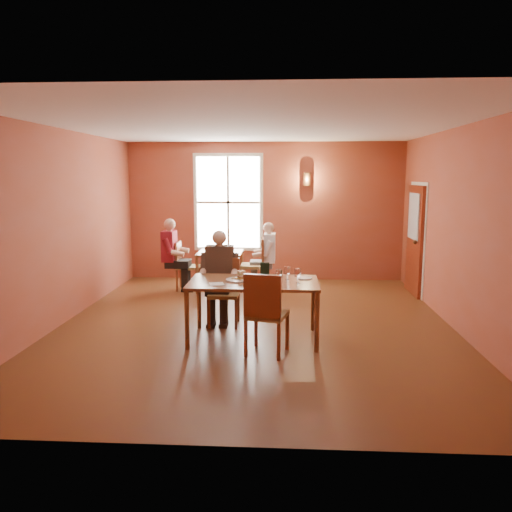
# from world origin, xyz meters

# --- Properties ---
(ground) EXTENTS (6.00, 7.00, 0.01)m
(ground) POSITION_xyz_m (0.00, 0.00, 0.00)
(ground) COLOR brown
(ground) RESTS_ON ground
(wall_back) EXTENTS (6.00, 0.04, 3.00)m
(wall_back) POSITION_xyz_m (0.00, 3.50, 1.50)
(wall_back) COLOR brown
(wall_back) RESTS_ON ground
(wall_front) EXTENTS (6.00, 0.04, 3.00)m
(wall_front) POSITION_xyz_m (0.00, -3.50, 1.50)
(wall_front) COLOR brown
(wall_front) RESTS_ON ground
(wall_left) EXTENTS (0.04, 7.00, 3.00)m
(wall_left) POSITION_xyz_m (-3.00, 0.00, 1.50)
(wall_left) COLOR brown
(wall_left) RESTS_ON ground
(wall_right) EXTENTS (0.04, 7.00, 3.00)m
(wall_right) POSITION_xyz_m (3.00, 0.00, 1.50)
(wall_right) COLOR brown
(wall_right) RESTS_ON ground
(ceiling) EXTENTS (6.00, 7.00, 0.04)m
(ceiling) POSITION_xyz_m (0.00, 0.00, 3.00)
(ceiling) COLOR white
(ceiling) RESTS_ON wall_back
(window) EXTENTS (1.36, 0.10, 1.96)m
(window) POSITION_xyz_m (-0.80, 3.45, 1.70)
(window) COLOR white
(window) RESTS_ON wall_back
(door) EXTENTS (0.12, 1.04, 2.10)m
(door) POSITION_xyz_m (2.94, 2.30, 1.05)
(door) COLOR maroon
(door) RESTS_ON ground
(wall_sconce) EXTENTS (0.16, 0.16, 0.28)m
(wall_sconce) POSITION_xyz_m (0.90, 3.40, 2.20)
(wall_sconce) COLOR brown
(wall_sconce) RESTS_ON wall_back
(main_table) EXTENTS (1.79, 1.01, 0.84)m
(main_table) POSITION_xyz_m (0.02, -0.67, 0.42)
(main_table) COLOR brown
(main_table) RESTS_ON ground
(chair_diner_main) EXTENTS (0.45, 0.45, 1.02)m
(chair_diner_main) POSITION_xyz_m (-0.48, -0.02, 0.51)
(chair_diner_main) COLOR maroon
(chair_diner_main) RESTS_ON ground
(diner_main) EXTENTS (0.56, 0.56, 1.39)m
(diner_main) POSITION_xyz_m (-0.48, -0.05, 0.70)
(diner_main) COLOR #38281C
(diner_main) RESTS_ON ground
(chair_empty) EXTENTS (0.58, 0.58, 1.08)m
(chair_empty) POSITION_xyz_m (0.23, -1.21, 0.54)
(chair_empty) COLOR brown
(chair_empty) RESTS_ON ground
(plate_food) EXTENTS (0.41, 0.41, 0.04)m
(plate_food) POSITION_xyz_m (-0.21, -0.66, 0.86)
(plate_food) COLOR silver
(plate_food) RESTS_ON main_table
(sandwich) EXTENTS (0.12, 0.12, 0.11)m
(sandwich) POSITION_xyz_m (-0.16, -0.60, 0.90)
(sandwich) COLOR tan
(sandwich) RESTS_ON main_table
(goblet_a) EXTENTS (0.10, 0.10, 0.20)m
(goblet_a) POSITION_xyz_m (0.48, -0.56, 0.94)
(goblet_a) COLOR white
(goblet_a) RESTS_ON main_table
(goblet_b) EXTENTS (0.11, 0.11, 0.22)m
(goblet_b) POSITION_xyz_m (0.62, -0.79, 0.95)
(goblet_b) COLOR white
(goblet_b) RESTS_ON main_table
(goblet_c) EXTENTS (0.09, 0.09, 0.22)m
(goblet_c) POSITION_xyz_m (0.38, -0.87, 0.95)
(goblet_c) COLOR silver
(goblet_c) RESTS_ON main_table
(menu_stand) EXTENTS (0.13, 0.07, 0.21)m
(menu_stand) POSITION_xyz_m (0.16, -0.38, 0.94)
(menu_stand) COLOR black
(menu_stand) RESTS_ON main_table
(knife) EXTENTS (0.21, 0.07, 0.00)m
(knife) POSITION_xyz_m (-0.05, -0.93, 0.84)
(knife) COLOR silver
(knife) RESTS_ON main_table
(napkin) EXTENTS (0.23, 0.23, 0.01)m
(napkin) POSITION_xyz_m (-0.47, -0.90, 0.84)
(napkin) COLOR white
(napkin) RESTS_ON main_table
(side_plate) EXTENTS (0.25, 0.25, 0.02)m
(side_plate) POSITION_xyz_m (0.73, -0.47, 0.85)
(side_plate) COLOR silver
(side_plate) RESTS_ON main_table
(second_table) EXTENTS (0.88, 0.88, 0.78)m
(second_table) POSITION_xyz_m (-0.85, 2.35, 0.39)
(second_table) COLOR brown
(second_table) RESTS_ON ground
(chair_diner_white) EXTENTS (0.47, 0.47, 1.05)m
(chair_diner_white) POSITION_xyz_m (-0.20, 2.35, 0.53)
(chair_diner_white) COLOR #4D2716
(chair_diner_white) RESTS_ON ground
(diner_white) EXTENTS (0.53, 0.53, 1.32)m
(diner_white) POSITION_xyz_m (-0.17, 2.35, 0.66)
(diner_white) COLOR silver
(diner_white) RESTS_ON ground
(chair_diner_maroon) EXTENTS (0.43, 0.43, 0.97)m
(chair_diner_maroon) POSITION_xyz_m (-1.50, 2.35, 0.49)
(chair_diner_maroon) COLOR #4F2B11
(chair_diner_maroon) RESTS_ON ground
(diner_maroon) EXTENTS (0.56, 0.56, 1.40)m
(diner_maroon) POSITION_xyz_m (-1.53, 2.35, 0.70)
(diner_maroon) COLOR maroon
(diner_maroon) RESTS_ON ground
(cup_a) EXTENTS (0.15, 0.15, 0.10)m
(cup_a) POSITION_xyz_m (-0.67, 2.22, 0.83)
(cup_a) COLOR silver
(cup_a) RESTS_ON second_table
(cup_b) EXTENTS (0.14, 0.14, 0.10)m
(cup_b) POSITION_xyz_m (-1.03, 2.44, 0.82)
(cup_b) COLOR silver
(cup_b) RESTS_ON second_table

